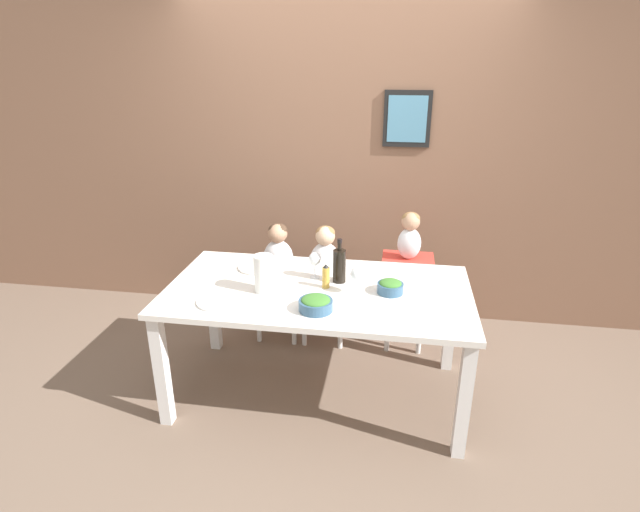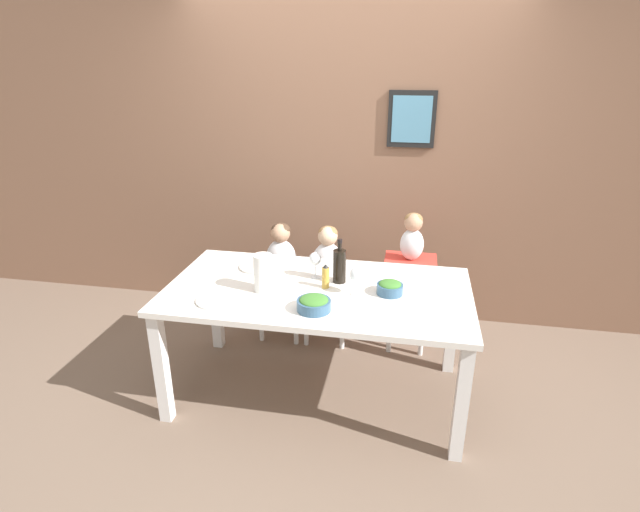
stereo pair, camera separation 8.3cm
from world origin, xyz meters
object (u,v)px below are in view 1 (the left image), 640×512
object	(u,v)px
chair_far_left	(279,289)
paper_towel_roll	(264,274)
wine_glass_far	(315,260)
dinner_plate_back_left	(257,267)
salad_bowl_large	(316,303)
chair_far_center	(325,293)
chair_right_highchair	(407,278)
person_child_left	(278,253)
person_baby_right	(410,234)
dinner_plate_front_left	(219,301)
salad_bowl_small	(390,287)
wine_glass_near	(357,275)
person_child_center	(325,256)
wine_bottle	(339,265)

from	to	relation	value
chair_far_left	paper_towel_roll	size ratio (longest dim) A/B	2.01
wine_glass_far	dinner_plate_back_left	xyz separation A→B (m)	(-0.40, 0.09, -0.12)
salad_bowl_large	chair_far_center	bearing A→B (deg)	95.46
chair_right_highchair	person_child_left	size ratio (longest dim) A/B	1.54
chair_right_highchair	wine_glass_far	xyz separation A→B (m)	(-0.59, -0.54, 0.33)
chair_far_center	person_baby_right	bearing A→B (deg)	0.12
chair_far_left	dinner_plate_front_left	world-z (taller)	dinner_plate_front_left
paper_towel_roll	salad_bowl_small	world-z (taller)	paper_towel_roll
person_baby_right	paper_towel_roll	world-z (taller)	person_baby_right
chair_far_left	salad_bowl_large	world-z (taller)	salad_bowl_large
person_baby_right	wine_glass_near	world-z (taller)	person_baby_right
chair_far_center	salad_bowl_small	world-z (taller)	salad_bowl_small
salad_bowl_small	person_child_left	bearing A→B (deg)	140.74
person_child_left	wine_glass_far	size ratio (longest dim) A/B	2.70
person_baby_right	salad_bowl_large	size ratio (longest dim) A/B	1.82
dinner_plate_back_left	person_child_center	bearing A→B (deg)	49.69
chair_far_center	chair_right_highchair	xyz separation A→B (m)	(0.60, 0.00, 0.16)
chair_right_highchair	salad_bowl_large	world-z (taller)	salad_bowl_large
wine_bottle	paper_towel_roll	size ratio (longest dim) A/B	1.22
person_baby_right	dinner_plate_front_left	xyz separation A→B (m)	(-1.07, -0.96, -0.13)
person_child_left	dinner_plate_front_left	xyz separation A→B (m)	(-0.11, -0.96, 0.08)
wine_bottle	dinner_plate_back_left	world-z (taller)	wine_bottle
wine_bottle	dinner_plate_front_left	size ratio (longest dim) A/B	1.12
chair_far_left	paper_towel_roll	xyz separation A→B (m)	(0.11, -0.78, 0.48)
chair_far_left	person_child_center	size ratio (longest dim) A/B	1.01
chair_far_left	dinner_plate_front_left	bearing A→B (deg)	-96.62
salad_bowl_large	salad_bowl_small	world-z (taller)	same
chair_far_center	chair_right_highchair	distance (m)	0.62
wine_bottle	salad_bowl_small	distance (m)	0.34
salad_bowl_large	dinner_plate_back_left	bearing A→B (deg)	132.79
wine_glass_far	dinner_plate_front_left	xyz separation A→B (m)	(-0.48, -0.42, -0.12)
chair_right_highchair	dinner_plate_front_left	size ratio (longest dim) A/B	2.82
wine_bottle	dinner_plate_front_left	world-z (taller)	wine_bottle
dinner_plate_front_left	salad_bowl_large	bearing A→B (deg)	-0.72
person_child_left	wine_glass_far	xyz separation A→B (m)	(0.37, -0.54, 0.19)
chair_far_center	person_child_center	bearing A→B (deg)	90.00
chair_far_left	wine_glass_near	xyz separation A→B (m)	(0.65, -0.73, 0.49)
person_baby_right	wine_bottle	bearing A→B (deg)	-126.46
wine_glass_near	salad_bowl_small	bearing A→B (deg)	13.20
wine_bottle	dinner_plate_back_left	bearing A→B (deg)	167.46
chair_far_left	paper_towel_roll	world-z (taller)	paper_towel_roll
chair_far_left	person_baby_right	distance (m)	1.08
dinner_plate_back_left	salad_bowl_large	bearing A→B (deg)	-47.21
chair_far_center	person_child_left	bearing A→B (deg)	179.86
wine_bottle	paper_towel_roll	bearing A→B (deg)	-153.82
chair_far_left	person_child_center	world-z (taller)	person_child_center
wine_glass_far	wine_bottle	bearing A→B (deg)	-12.93
paper_towel_roll	wine_glass_far	distance (m)	0.36
chair_far_left	chair_far_center	world-z (taller)	same
wine_glass_near	salad_bowl_large	bearing A→B (deg)	-130.51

